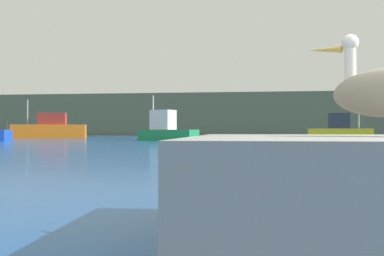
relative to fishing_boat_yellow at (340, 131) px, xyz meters
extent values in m
cube|color=#5B664C|center=(-6.55, 33.78, 2.58)|extent=(140.00, 13.20, 6.80)
cylinder|color=white|center=(-7.35, -34.14, 0.59)|extent=(0.09, 0.09, 0.33)
sphere|color=white|center=(-7.35, -34.14, 0.80)|extent=(0.13, 0.13, 0.13)
cone|color=gold|center=(-7.54, -34.01, 0.77)|extent=(0.29, 0.23, 0.09)
cube|color=yellow|center=(0.01, 0.00, -0.32)|extent=(5.35, 1.59, 1.01)
cube|color=#2D333D|center=(-0.06, 0.00, 0.86)|extent=(1.70, 1.26, 1.35)
cylinder|color=#B2B2B2|center=(1.60, -0.05, 1.71)|extent=(0.12, 0.12, 3.04)
cylinder|color=#3F382D|center=(2.56, -0.08, 0.54)|extent=(0.10, 0.10, 0.70)
cylinder|color=#3F382D|center=(-28.02, -5.38, 0.43)|extent=(0.10, 0.10, 0.70)
cube|color=#1E8C4C|center=(-14.61, -3.73, -0.37)|extent=(5.30, 3.43, 0.91)
cube|color=silver|center=(-15.07, -3.54, 0.91)|extent=(2.19, 1.98, 1.65)
cylinder|color=#B2B2B2|center=(-16.01, -3.17, 1.54)|extent=(0.12, 0.12, 2.91)
cube|color=orange|center=(-29.33, 4.90, -0.09)|extent=(8.00, 4.72, 1.46)
cube|color=maroon|center=(-29.08, 4.99, 1.28)|extent=(3.32, 2.64, 1.29)
cylinder|color=#B2B2B2|center=(-31.50, 4.20, 1.97)|extent=(0.12, 0.12, 2.68)
camera|label=1|loc=(-8.20, -37.63, 0.09)|focal=38.69mm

